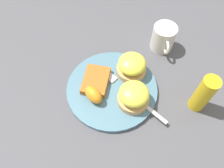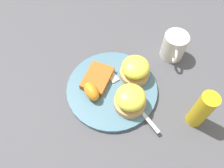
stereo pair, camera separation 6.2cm
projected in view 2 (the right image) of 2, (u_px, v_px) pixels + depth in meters
name	position (u px, v px, depth m)	size (l,w,h in m)	color
ground_plane	(112.00, 90.00, 0.65)	(1.10, 1.10, 0.00)	#4C4C51
plate	(112.00, 89.00, 0.64)	(0.27, 0.27, 0.01)	slate
sandwich_benedict_left	(130.00, 99.00, 0.58)	(0.09, 0.09, 0.07)	tan
sandwich_benedict_right	(135.00, 69.00, 0.63)	(0.09, 0.09, 0.07)	tan
hashbrown_patty	(98.00, 78.00, 0.64)	(0.10, 0.07, 0.02)	#AA6022
orange_wedge	(91.00, 91.00, 0.61)	(0.06, 0.04, 0.04)	orange
fork	(127.00, 95.00, 0.62)	(0.19, 0.17, 0.00)	silver
cup	(174.00, 46.00, 0.68)	(0.10, 0.07, 0.09)	silver
condiment_bottle	(202.00, 110.00, 0.55)	(0.04, 0.04, 0.13)	gold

